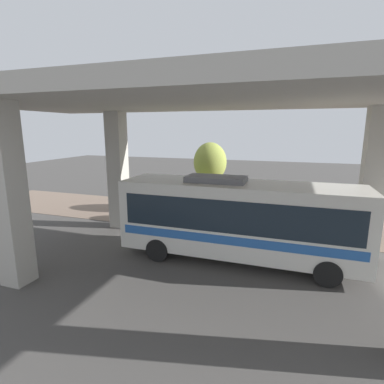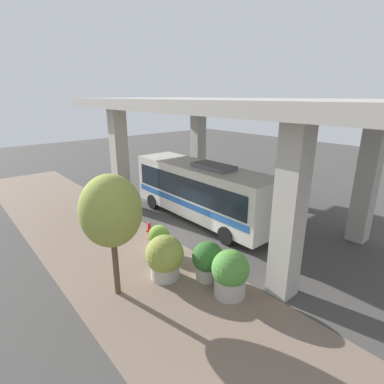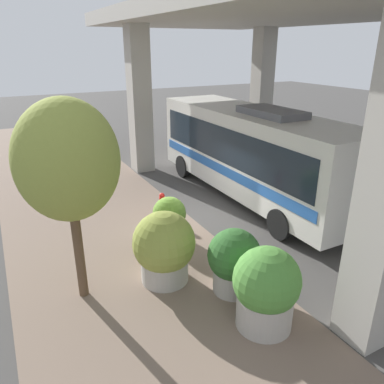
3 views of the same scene
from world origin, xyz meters
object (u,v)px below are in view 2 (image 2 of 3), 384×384
Objects in this scene: street_tree_near at (111,211)px; planter_middle at (230,273)px; planter_back at (165,257)px; planter_extra at (208,260)px; fire_hydrant at (150,231)px; planter_front at (159,239)px; bus at (201,189)px.

planter_middle is at bearing -42.14° from street_tree_near.
planter_back reaches higher than planter_extra.
planter_middle reaches higher than fire_hydrant.
planter_front is 3.12m from planter_extra.
planter_extra reaches higher than fire_hydrant.
planter_middle is 2.82m from planter_back.
planter_back reaches higher than planter_front.
bus is 6.51m from planter_back.
planter_extra reaches higher than planter_front.
bus is at bearing 34.34° from planter_back.
bus reaches higher than fire_hydrant.
planter_back is (-1.20, 2.55, 0.01)m from planter_middle.
bus reaches higher than planter_middle.
planter_front is 0.76× the size of planter_middle.
fire_hydrant is at bearing 74.66° from planter_front.
planter_extra is (1.31, -1.20, -0.10)m from planter_back.
planter_back is (-5.31, -3.63, -1.03)m from bus.
fire_hydrant is at bearing -176.93° from bus.
bus is 10.32× the size of fire_hydrant.
bus is 5.26× the size of planter_back.
bus is at bearing 56.40° from planter_middle.
planter_extra is at bearing -91.53° from fire_hydrant.
planter_front is at bearing -158.08° from bus.
fire_hydrant is 3.73m from planter_back.
bus is at bearing 24.09° from street_tree_near.
fire_hydrant is at bearing 41.67° from street_tree_near.
bus is 2.10× the size of street_tree_near.
planter_back is 1.15× the size of planter_extra.
planter_middle is 4.98m from street_tree_near.
fire_hydrant is 0.51× the size of planter_back.
street_tree_near reaches higher than planter_extra.
street_tree_near is (-3.32, 1.55, 2.56)m from planter_extra.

